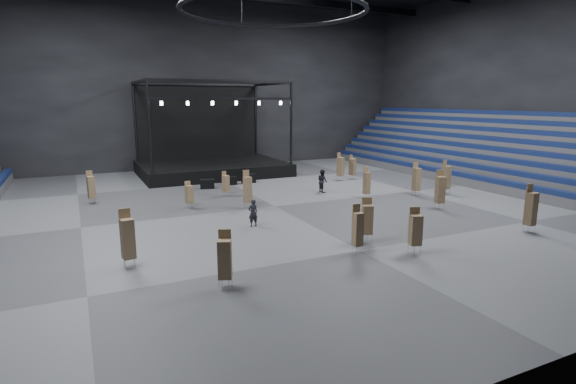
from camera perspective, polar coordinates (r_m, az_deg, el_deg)
name	(u,v)px	position (r m, az deg, el deg)	size (l,w,h in m)	color
floor	(275,206)	(31.73, -1.71, -1.83)	(50.00, 50.00, 0.00)	#525254
wall_back	(195,85)	(50.81, -11.68, 13.21)	(50.00, 0.20, 18.00)	black
wall_right	(527,82)	(46.94, 28.10, 12.27)	(0.20, 42.00, 18.00)	black
bleachers_right	(503,163)	(45.63, 25.68, 3.36)	(7.20, 40.00, 6.40)	#4A4A4C
stage	(210,159)	(46.56, -9.86, 4.13)	(14.00, 10.00, 9.20)	black
truss_ring	(273,11)	(31.37, -1.86, 21.94)	(12.30, 12.30, 5.15)	black
flight_case_left	(207,184)	(38.63, -10.21, 1.01)	(1.18, 0.59, 0.79)	black
flight_case_mid	(231,181)	(40.09, -7.29, 1.44)	(1.08, 0.54, 0.72)	black
flight_case_right	(249,179)	(40.74, -5.03, 1.71)	(1.21, 0.61, 0.81)	black
chair_stack_0	(189,194)	(31.68, -12.44, -0.23)	(0.56, 0.56, 1.90)	silver
chair_stack_1	(358,228)	(22.22, 8.84, -4.58)	(0.44, 0.44, 2.43)	silver
chair_stack_2	(91,187)	(35.35, -23.74, 0.62)	(0.56, 0.56, 2.40)	silver
chair_stack_3	(226,183)	(35.17, -7.92, 1.12)	(0.56, 0.56, 1.96)	silver
chair_stack_4	(340,166)	(42.01, 6.67, 3.29)	(0.69, 0.69, 2.60)	silver
chair_stack_5	(531,208)	(28.76, 28.47, -1.79)	(0.52, 0.52, 2.77)	silver
chair_stack_6	(446,177)	(37.72, 19.45, 1.83)	(0.65, 0.65, 2.71)	silver
chair_stack_7	(416,179)	(36.41, 15.99, 1.63)	(0.51, 0.51, 2.62)	silver
chair_stack_8	(352,166)	(42.89, 8.17, 3.25)	(0.64, 0.64, 2.33)	silver
chair_stack_9	(440,189)	(32.33, 18.76, 0.35)	(0.64, 0.64, 2.72)	silver
chair_stack_10	(128,238)	(21.21, -19.70, -5.49)	(0.62, 0.62, 2.69)	silver
chair_stack_11	(248,189)	(31.03, -5.16, 0.37)	(0.53, 0.53, 2.66)	silver
chair_stack_12	(415,229)	(22.72, 15.88, -4.55)	(0.68, 0.68, 2.29)	silver
chair_stack_13	(367,182)	(34.60, 9.96, 1.21)	(0.44, 0.44, 2.43)	silver
chair_stack_14	(225,258)	(18.07, -8.04, -8.29)	(0.69, 0.69, 2.39)	silver
chair_stack_15	(367,219)	(23.97, 10.02, -3.35)	(0.71, 0.71, 2.37)	silver
man_center	(253,213)	(26.62, -4.47, -2.68)	(0.60, 0.39, 1.65)	black
crew_member	(322,181)	(36.48, 4.39, 1.41)	(0.91, 0.71, 1.88)	black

